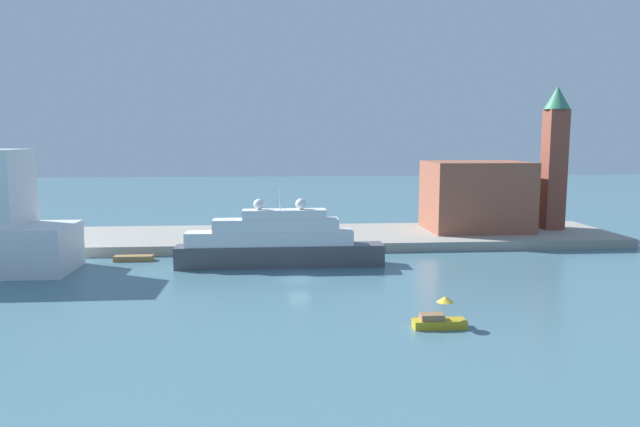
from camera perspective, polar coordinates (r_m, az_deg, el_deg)
ground at (r=72.19m, az=-2.10°, el=-6.57°), size 400.00×400.00×0.00m
quay_dock at (r=97.94m, az=-2.79°, el=-2.41°), size 110.00×20.96×1.50m
large_yacht at (r=79.19m, az=-4.25°, el=-2.96°), size 28.47×3.68×11.58m
small_motorboat at (r=55.26m, az=11.71°, el=-10.19°), size 4.89×1.57×3.00m
work_barge at (r=87.18m, az=-17.99°, el=-4.24°), size 5.45×1.67×0.77m
harbor_building at (r=104.68m, az=15.20°, el=1.70°), size 17.02×13.10×12.01m
bell_tower at (r=109.62m, az=22.23°, el=5.61°), size 4.48×4.48×25.02m
parked_car at (r=91.21m, az=-9.17°, el=-2.37°), size 4.39×1.77×1.40m
person_figure at (r=94.30m, az=-6.51°, el=-1.85°), size 0.36×0.36×1.79m
mooring_bollard at (r=89.59m, az=2.12°, el=-2.63°), size 0.55×0.55×0.64m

